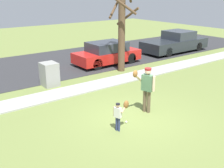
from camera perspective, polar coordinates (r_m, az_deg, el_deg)
name	(u,v)px	position (r m, az deg, el deg)	size (l,w,h in m)	color
ground_plane	(83,90)	(12.56, -6.02, -1.17)	(48.00, 48.00, 0.00)	olive
sidewalk_strip	(82,88)	(12.63, -6.26, -0.92)	(36.00, 1.20, 0.06)	#A3A39E
road_surface	(38,66)	(16.95, -15.04, 3.57)	(36.00, 6.80, 0.02)	#2D2D30
person_adult	(146,85)	(9.94, 7.07, -0.23)	(0.78, 0.57, 1.67)	brown
person_child	(120,111)	(8.72, 1.74, -5.64)	(0.50, 0.32, 0.98)	navy
baseball	(126,122)	(9.44, 2.96, -7.79)	(0.07, 0.07, 0.07)	white
utility_cabinet	(49,74)	(13.20, -12.72, 1.95)	(0.69, 0.78, 1.10)	gray
street_tree_near	(122,27)	(15.00, 2.03, 11.62)	(1.84, 1.88, 4.49)	brown
parked_hatchback_red	(107,53)	(16.75, -1.05, 6.31)	(4.00, 1.75, 1.33)	red
parked_pickup_dark	(175,43)	(20.74, 12.90, 8.29)	(5.20, 1.95, 1.48)	#23282D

